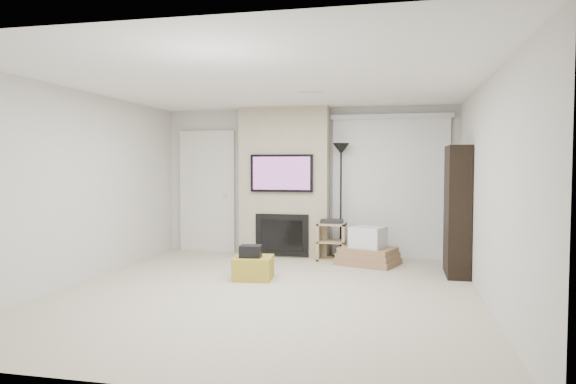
% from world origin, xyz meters
% --- Properties ---
extents(floor, '(5.00, 5.50, 0.00)m').
position_xyz_m(floor, '(0.00, 0.00, 0.00)').
color(floor, beige).
rests_on(floor, ground).
extents(ceiling, '(5.00, 5.50, 0.00)m').
position_xyz_m(ceiling, '(0.00, 0.00, 2.50)').
color(ceiling, white).
rests_on(ceiling, wall_back).
extents(wall_back, '(5.00, 0.00, 2.50)m').
position_xyz_m(wall_back, '(0.00, 2.75, 1.25)').
color(wall_back, silver).
rests_on(wall_back, ground).
extents(wall_front, '(5.00, 0.00, 2.50)m').
position_xyz_m(wall_front, '(0.00, -2.75, 1.25)').
color(wall_front, silver).
rests_on(wall_front, ground).
extents(wall_left, '(0.00, 5.50, 2.50)m').
position_xyz_m(wall_left, '(-2.50, 0.00, 1.25)').
color(wall_left, silver).
rests_on(wall_left, ground).
extents(wall_right, '(0.00, 5.50, 2.50)m').
position_xyz_m(wall_right, '(2.50, 0.00, 1.25)').
color(wall_right, silver).
rests_on(wall_right, ground).
extents(hvac_vent, '(0.35, 0.18, 0.01)m').
position_xyz_m(hvac_vent, '(0.40, 0.80, 2.50)').
color(hvac_vent, silver).
rests_on(hvac_vent, ceiling).
extents(ottoman, '(0.55, 0.55, 0.30)m').
position_xyz_m(ottoman, '(-0.36, 0.67, 0.15)').
color(ottoman, '#A8962D').
rests_on(ottoman, floor).
extents(black_bag, '(0.30, 0.25, 0.16)m').
position_xyz_m(black_bag, '(-0.39, 0.63, 0.38)').
color(black_bag, black).
rests_on(black_bag, ottoman).
extents(fireplace_wall, '(1.50, 0.47, 2.50)m').
position_xyz_m(fireplace_wall, '(-0.35, 2.54, 1.24)').
color(fireplace_wall, tan).
rests_on(fireplace_wall, floor).
extents(entry_door, '(1.02, 0.11, 2.14)m').
position_xyz_m(entry_door, '(-1.80, 2.71, 1.05)').
color(entry_door, silver).
rests_on(entry_door, floor).
extents(vertical_blinds, '(1.98, 0.10, 2.37)m').
position_xyz_m(vertical_blinds, '(1.40, 2.70, 1.27)').
color(vertical_blinds, silver).
rests_on(vertical_blinds, floor).
extents(floor_lamp, '(0.28, 0.28, 1.89)m').
position_xyz_m(floor_lamp, '(0.61, 2.50, 1.49)').
color(floor_lamp, black).
rests_on(floor_lamp, floor).
extents(av_stand, '(0.45, 0.38, 0.66)m').
position_xyz_m(av_stand, '(0.49, 2.26, 0.35)').
color(av_stand, tan).
rests_on(av_stand, floor).
extents(box_stack, '(1.05, 0.92, 0.59)m').
position_xyz_m(box_stack, '(1.09, 2.00, 0.22)').
color(box_stack, '#957350').
rests_on(box_stack, floor).
extents(bookshelf, '(0.30, 0.80, 1.80)m').
position_xyz_m(bookshelf, '(2.34, 1.50, 0.90)').
color(bookshelf, black).
rests_on(bookshelf, floor).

